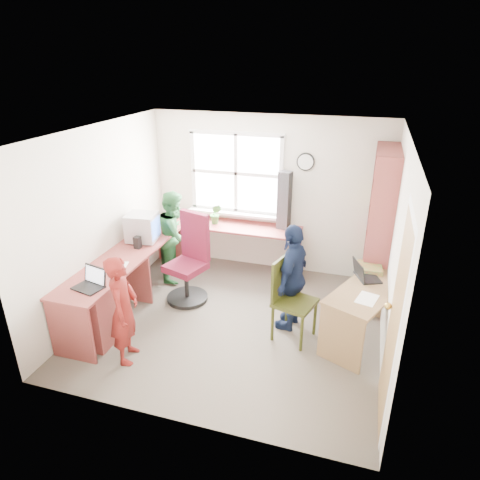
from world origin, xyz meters
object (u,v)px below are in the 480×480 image
(right_desk, at_px, (366,303))
(wooden_chair, at_px, (289,296))
(swivel_chair, at_px, (190,263))
(person_red, at_px, (124,310))
(bookshelf, at_px, (378,231))
(potted_plant, at_px, (216,214))
(laptop_left, at_px, (91,282))
(person_green, at_px, (176,236))
(cd_tower, at_px, (284,201))
(crt_monitor, at_px, (142,227))
(laptop_right, at_px, (364,274))
(l_desk, at_px, (129,287))
(person_navy, at_px, (292,277))

(right_desk, relative_size, wooden_chair, 1.31)
(swivel_chair, relative_size, person_red, 0.98)
(bookshelf, xyz_separation_m, potted_plant, (-2.39, 0.22, -0.09))
(right_desk, height_order, laptop_left, laptop_left)
(laptop_left, bearing_deg, person_green, 96.21)
(cd_tower, height_order, potted_plant, cd_tower)
(crt_monitor, distance_m, laptop_right, 3.03)
(bookshelf, bearing_deg, person_green, -174.87)
(cd_tower, bearing_deg, right_desk, -36.22)
(laptop_left, height_order, person_green, person_green)
(l_desk, relative_size, swivel_chair, 2.39)
(person_navy, bearing_deg, laptop_left, -54.68)
(cd_tower, bearing_deg, l_desk, -119.56)
(crt_monitor, bearing_deg, laptop_left, -94.26)
(person_green, relative_size, person_navy, 1.00)
(potted_plant, distance_m, person_navy, 1.92)
(person_green, height_order, person_navy, person_navy)
(crt_monitor, relative_size, potted_plant, 1.38)
(right_desk, height_order, bookshelf, bookshelf)
(swivel_chair, relative_size, laptop_left, 3.28)
(wooden_chair, bearing_deg, laptop_left, -144.32)
(l_desk, relative_size, laptop_left, 7.86)
(l_desk, distance_m, person_green, 1.24)
(person_navy, bearing_deg, l_desk, -67.58)
(right_desk, xyz_separation_m, person_red, (-2.51, -1.11, 0.12))
(right_desk, xyz_separation_m, laptop_left, (-3.01, -0.95, 0.29))
(wooden_chair, distance_m, person_green, 2.16)
(laptop_right, xyz_separation_m, person_red, (-2.45, -1.36, -0.12))
(wooden_chair, height_order, laptop_left, wooden_chair)
(potted_plant, bearing_deg, right_desk, -29.32)
(laptop_left, bearing_deg, laptop_right, 35.13)
(wooden_chair, relative_size, potted_plant, 3.16)
(right_desk, bearing_deg, person_navy, -159.72)
(potted_plant, distance_m, person_green, 0.71)
(laptop_left, relative_size, person_navy, 0.27)
(l_desk, xyz_separation_m, crt_monitor, (-0.19, 0.77, 0.50))
(bookshelf, xyz_separation_m, person_green, (-2.86, -0.26, -0.32))
(right_desk, bearing_deg, crt_monitor, -163.58)
(crt_monitor, distance_m, laptop_left, 1.35)
(l_desk, height_order, right_desk, l_desk)
(right_desk, relative_size, laptop_left, 3.57)
(l_desk, relative_size, wooden_chair, 2.89)
(swivel_chair, height_order, person_navy, person_navy)
(laptop_right, bearing_deg, bookshelf, -32.62)
(swivel_chair, bearing_deg, crt_monitor, -168.02)
(swivel_chair, height_order, laptop_left, swivel_chair)
(potted_plant, relative_size, person_navy, 0.24)
(person_red, bearing_deg, potted_plant, -19.19)
(crt_monitor, relative_size, person_navy, 0.33)
(right_desk, height_order, potted_plant, potted_plant)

